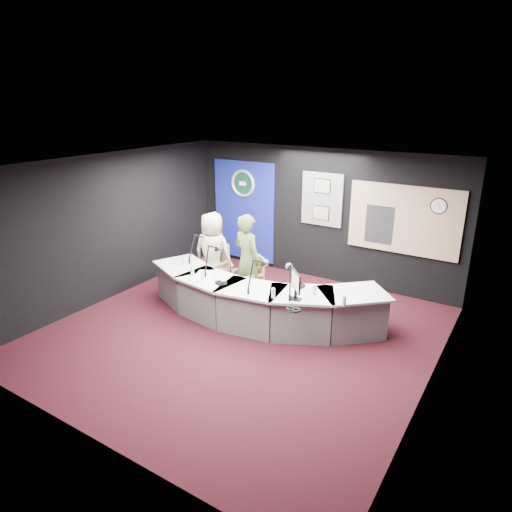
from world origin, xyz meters
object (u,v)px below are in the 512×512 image
Objects in this scene: broadcast_desk at (256,300)px; armchair_right at (248,281)px; armchair_left at (213,271)px; person_woman at (247,260)px; person_man at (213,253)px.

armchair_right is at bearing 135.00° from broadcast_desk.
armchair_left is at bearing 156.03° from broadcast_desk.
armchair_left is (-1.41, 0.63, 0.05)m from broadcast_desk.
armchair_left reaches higher than broadcast_desk.
broadcast_desk is at bearing 150.62° from person_woman.
person_man is (0.00, 0.00, 0.39)m from armchair_left.
broadcast_desk is at bearing -13.71° from armchair_right.
armchair_right is at bearing -1.79° from armchair_left.
armchair_right is (0.92, -0.13, 0.03)m from armchair_left.
armchair_right is 0.42m from person_woman.
broadcast_desk is 1.55m from armchair_left.
person_man is (-1.41, 0.63, 0.45)m from broadcast_desk.
broadcast_desk is 2.56× the size of person_woman.
broadcast_desk is 0.71m from armchair_right.
person_woman reaches higher than person_man.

